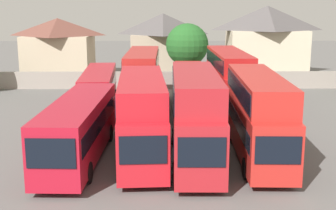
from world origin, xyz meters
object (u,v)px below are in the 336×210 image
(bus_6, at_px, (143,77))
(house_terrace_left, at_px, (59,47))
(bus_3, at_px, (195,113))
(bus_8, at_px, (229,76))
(bus_5, at_px, (99,88))
(house_terrace_centre, at_px, (163,44))
(house_terrace_right, at_px, (266,40))
(bus_7, at_px, (189,87))
(bus_4, at_px, (258,112))
(bus_2, at_px, (142,113))
(bus_1, at_px, (79,126))
(tree_right_of_lot, at_px, (187,45))

(bus_6, xyz_separation_m, house_terrace_left, (-10.94, 18.03, 0.87))
(bus_3, height_order, bus_8, bus_3)
(bus_5, distance_m, house_terrace_centre, 20.49)
(bus_6, xyz_separation_m, bus_8, (7.34, 0.59, -0.02))
(bus_8, height_order, house_terrace_right, house_terrace_right)
(bus_5, bearing_deg, bus_7, 85.32)
(house_terrace_left, distance_m, house_terrace_right, 25.55)
(bus_4, bearing_deg, bus_5, -137.10)
(bus_3, relative_size, house_terrace_right, 1.08)
(bus_2, bearing_deg, bus_4, 88.40)
(bus_1, height_order, bus_3, bus_3)
(bus_2, height_order, bus_3, bus_3)
(bus_5, bearing_deg, bus_2, 14.94)
(bus_3, bearing_deg, bus_2, -99.31)
(bus_4, relative_size, tree_right_of_lot, 1.62)
(bus_4, bearing_deg, house_terrace_left, -147.58)
(bus_2, bearing_deg, tree_right_of_lot, 168.26)
(bus_7, relative_size, bus_8, 0.99)
(bus_8, distance_m, house_terrace_right, 20.08)
(bus_6, relative_size, house_terrace_left, 1.33)
(bus_1, distance_m, bus_8, 17.02)
(bus_2, distance_m, tree_right_of_lot, 25.69)
(bus_6, distance_m, bus_7, 3.96)
(bus_1, xyz_separation_m, bus_5, (-0.57, 12.73, -0.07))
(house_terrace_left, bearing_deg, bus_6, -58.75)
(house_terrace_right, bearing_deg, bus_7, -118.71)
(house_terrace_left, distance_m, house_terrace_centre, 12.77)
(bus_8, distance_m, house_terrace_centre, 19.82)
(bus_2, xyz_separation_m, bus_3, (3.02, -0.54, 0.17))
(bus_1, distance_m, tree_right_of_lot, 26.65)
(bus_6, height_order, tree_right_of_lot, tree_right_of_lot)
(bus_4, height_order, bus_6, bus_6)
(bus_5, height_order, bus_6, bus_6)
(bus_4, height_order, bus_7, bus_4)
(bus_2, relative_size, house_terrace_right, 1.08)
(bus_3, xyz_separation_m, tree_right_of_lot, (0.86, 25.87, 1.54))
(bus_6, height_order, bus_8, bus_6)
(bus_7, height_order, house_terrace_right, house_terrace_right)
(bus_8, height_order, house_terrace_centre, house_terrace_centre)
(bus_3, distance_m, house_terrace_right, 34.35)
(bus_1, relative_size, tree_right_of_lot, 1.75)
(house_terrace_left, xyz_separation_m, tree_right_of_lot, (15.33, -5.40, 0.75))
(bus_5, xyz_separation_m, bus_7, (7.54, -0.17, 0.09))
(bus_3, height_order, tree_right_of_lot, tree_right_of_lot)
(bus_1, bearing_deg, house_terrace_centre, 173.52)
(bus_2, xyz_separation_m, bus_8, (6.83, 13.29, 0.07))
(bus_5, relative_size, bus_7, 0.99)
(bus_7, bearing_deg, house_terrace_left, -139.05)
(bus_6, bearing_deg, bus_5, -87.80)
(bus_4, height_order, bus_8, bus_8)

